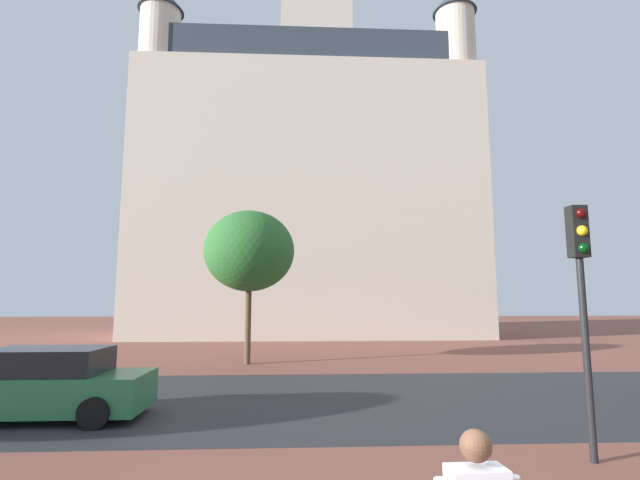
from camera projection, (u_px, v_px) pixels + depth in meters
ground_plane at (314, 398)px, 12.16m from camera, size 120.00×120.00×0.00m
street_asphalt_strip at (314, 399)px, 12.09m from camera, size 120.00×7.99×0.00m
landmark_building at (310, 174)px, 35.67m from camera, size 24.66×11.17×41.21m
car_green at (45, 385)px, 10.14m from camera, size 4.43×1.96×1.53m
traffic_light_pole at (581, 278)px, 7.75m from camera, size 0.28×0.34×4.23m
tree_curb_far at (249, 251)px, 19.23m from camera, size 3.78×3.78×6.35m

